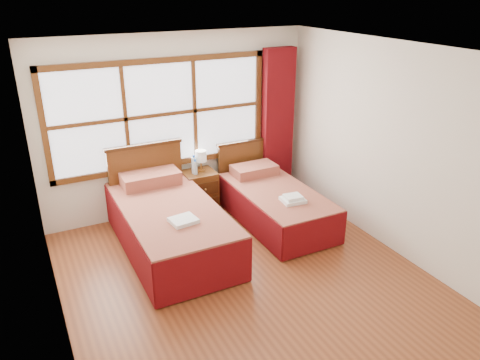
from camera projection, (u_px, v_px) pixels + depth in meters
name	position (u px, v px, depth m)	size (l,w,h in m)	color
floor	(250.00, 283.00, 5.40)	(4.50, 4.50, 0.00)	brown
ceiling	(252.00, 52.00, 4.39)	(4.50, 4.50, 0.00)	white
wall_back	(178.00, 125.00, 6.74)	(4.00, 4.00, 0.00)	silver
wall_left	(48.00, 220.00, 4.07)	(4.50, 4.50, 0.00)	silver
wall_right	(395.00, 151.00, 5.72)	(4.50, 4.50, 0.00)	silver
window	(161.00, 114.00, 6.53)	(3.16, 0.06, 1.56)	white
curtain	(278.00, 123.00, 7.34)	(0.50, 0.16, 2.30)	#63090E
bed_left	(169.00, 223.00, 6.02)	(1.16, 2.26, 1.14)	#3B1F0C
bed_right	(274.00, 203.00, 6.70)	(0.98, 2.00, 0.95)	#3B1F0C
nightstand	(200.00, 191.00, 7.01)	(0.47, 0.46, 0.62)	#583013
towels_left	(183.00, 220.00, 5.48)	(0.33, 0.30, 0.05)	white
towels_right	(293.00, 199.00, 6.22)	(0.33, 0.29, 0.09)	white
lamp	(201.00, 157.00, 6.84)	(0.16, 0.16, 0.32)	#B57F3A
bottle_near	(194.00, 165.00, 6.80)	(0.07, 0.07, 0.28)	silver
bottle_far	(195.00, 168.00, 6.77)	(0.06, 0.06, 0.23)	silver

